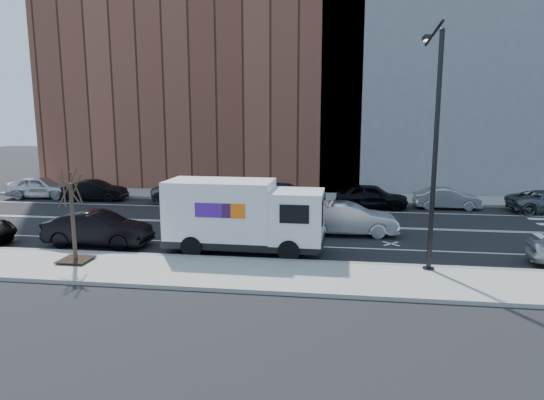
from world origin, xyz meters
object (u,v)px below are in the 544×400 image
(far_parked_a, at_px, (41,187))
(driving_sedan, at_px, (348,219))
(far_parked_b, at_px, (95,190))
(fedex_van, at_px, (243,215))

(far_parked_a, height_order, driving_sedan, driving_sedan)
(far_parked_a, xyz_separation_m, far_parked_b, (4.39, -0.38, -0.08))
(fedex_van, relative_size, driving_sedan, 1.42)
(far_parked_a, bearing_deg, far_parked_b, -99.60)
(far_parked_a, distance_m, driving_sedan, 23.33)
(driving_sedan, bearing_deg, far_parked_a, 67.53)
(far_parked_b, distance_m, driving_sedan, 19.11)
(far_parked_a, relative_size, driving_sedan, 0.95)
(far_parked_a, xyz_separation_m, driving_sedan, (21.96, -7.88, 0.02))
(far_parked_a, bearing_deg, fedex_van, -128.66)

